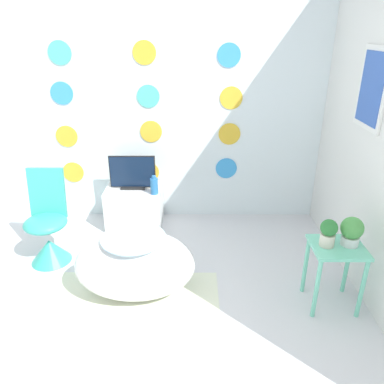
% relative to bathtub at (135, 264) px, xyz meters
% --- Properties ---
extents(ground_plane, '(12.00, 12.00, 0.00)m').
position_rel_bathtub_xyz_m(ground_plane, '(-0.01, -0.80, -0.27)').
color(ground_plane, silver).
extents(wall_back_dotted, '(4.60, 0.05, 2.60)m').
position_rel_bathtub_xyz_m(wall_back_dotted, '(-0.01, 1.40, 1.03)').
color(wall_back_dotted, white).
rests_on(wall_back_dotted, ground_plane).
extents(wall_right, '(0.06, 3.18, 2.60)m').
position_rel_bathtub_xyz_m(wall_right, '(1.81, 0.29, 1.04)').
color(wall_right, silver).
rests_on(wall_right, ground_plane).
extents(rug, '(1.37, 0.67, 0.01)m').
position_rel_bathtub_xyz_m(rug, '(-0.03, -0.08, -0.26)').
color(rug, silver).
rests_on(rug, ground_plane).
extents(bathtub, '(0.94, 0.60, 0.53)m').
position_rel_bathtub_xyz_m(bathtub, '(0.00, 0.00, 0.00)').
color(bathtub, white).
rests_on(bathtub, ground_plane).
extents(chair, '(0.37, 0.38, 0.84)m').
position_rel_bathtub_xyz_m(chair, '(-0.85, 0.46, -0.00)').
color(chair, '#38B2A3').
rests_on(chair, ground_plane).
extents(tv_cabinet, '(0.58, 0.42, 0.43)m').
position_rel_bathtub_xyz_m(tv_cabinet, '(-0.17, 1.14, -0.05)').
color(tv_cabinet, silver).
rests_on(tv_cabinet, ground_plane).
extents(tv, '(0.47, 0.12, 0.35)m').
position_rel_bathtub_xyz_m(tv, '(-0.17, 1.14, 0.32)').
color(tv, black).
rests_on(tv, tv_cabinet).
extents(vase, '(0.08, 0.08, 0.19)m').
position_rel_bathtub_xyz_m(vase, '(0.06, 1.00, 0.25)').
color(vase, '#2D72B7').
rests_on(vase, tv_cabinet).
extents(side_table, '(0.38, 0.34, 0.52)m').
position_rel_bathtub_xyz_m(side_table, '(1.50, -0.12, 0.14)').
color(side_table, '#72D8B7').
rests_on(side_table, ground_plane).
extents(potted_plant_left, '(0.12, 0.12, 0.21)m').
position_rel_bathtub_xyz_m(potted_plant_left, '(1.42, -0.12, 0.36)').
color(potted_plant_left, beige).
rests_on(potted_plant_left, side_table).
extents(potted_plant_right, '(0.16, 0.16, 0.22)m').
position_rel_bathtub_xyz_m(potted_plant_right, '(1.59, -0.10, 0.37)').
color(potted_plant_right, white).
rests_on(potted_plant_right, side_table).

